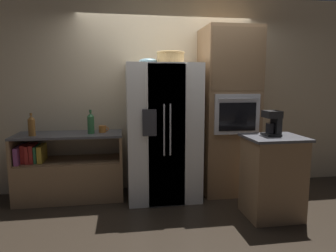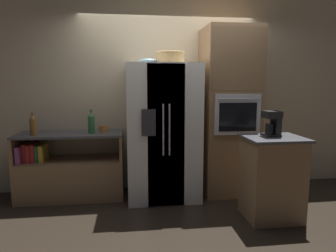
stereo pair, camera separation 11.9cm
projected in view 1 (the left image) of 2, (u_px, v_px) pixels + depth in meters
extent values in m
plane|color=black|center=(172.00, 196.00, 4.17)|extent=(20.00, 20.00, 0.00)
cube|color=beige|center=(167.00, 94.00, 4.41)|extent=(12.00, 0.06, 2.80)
cube|color=#93704C|center=(71.00, 179.00, 4.06)|extent=(1.39, 0.57, 0.52)
cube|color=#93704C|center=(70.00, 160.00, 4.02)|extent=(1.33, 0.52, 0.02)
cube|color=#93704C|center=(16.00, 150.00, 3.89)|extent=(0.04, 0.57, 0.34)
cube|color=#93704C|center=(121.00, 147.00, 4.10)|extent=(0.04, 0.57, 0.34)
cube|color=#4C4C51|center=(69.00, 135.00, 3.97)|extent=(1.39, 0.57, 0.03)
cube|color=#934784|center=(21.00, 154.00, 3.88)|extent=(0.05, 0.43, 0.22)
cube|color=#B72D28|center=(25.00, 153.00, 3.88)|extent=(0.05, 0.27, 0.24)
cube|color=#B72D28|center=(30.00, 153.00, 3.89)|extent=(0.04, 0.32, 0.23)
cube|color=#B72D28|center=(34.00, 153.00, 3.90)|extent=(0.05, 0.30, 0.23)
cube|color=#337A4C|center=(37.00, 153.00, 3.91)|extent=(0.03, 0.29, 0.21)
cube|color=gold|center=(42.00, 153.00, 3.92)|extent=(0.06, 0.31, 0.22)
cube|color=white|center=(162.00, 132.00, 4.05)|extent=(0.95, 0.78, 1.80)
cube|color=white|center=(166.00, 137.00, 3.66)|extent=(0.47, 0.02, 1.77)
cube|color=white|center=(167.00, 137.00, 3.66)|extent=(0.47, 0.02, 1.77)
cylinder|color=#B2B2B7|center=(164.00, 130.00, 3.62)|extent=(0.02, 0.02, 0.63)
cylinder|color=#B2B2B7|center=(170.00, 130.00, 3.63)|extent=(0.02, 0.02, 0.63)
cube|color=#2D2D33|center=(149.00, 123.00, 3.59)|extent=(0.17, 0.01, 0.32)
cube|color=#93704C|center=(228.00, 112.00, 4.22)|extent=(0.74, 0.66, 2.30)
cube|color=silver|center=(237.00, 114.00, 3.88)|extent=(0.61, 0.04, 0.52)
cube|color=black|center=(238.00, 117.00, 3.86)|extent=(0.50, 0.01, 0.37)
cylinder|color=#B2B2B7|center=(239.00, 99.00, 3.82)|extent=(0.54, 0.02, 0.02)
cube|color=olive|center=(238.00, 59.00, 3.79)|extent=(0.70, 0.01, 0.80)
cube|color=#93704C|center=(272.00, 178.00, 3.47)|extent=(0.60, 0.51, 0.93)
cube|color=#4C4C51|center=(274.00, 138.00, 3.40)|extent=(0.65, 0.56, 0.03)
cylinder|color=tan|center=(171.00, 58.00, 3.84)|extent=(0.34, 0.34, 0.13)
torus|color=tan|center=(171.00, 53.00, 3.83)|extent=(0.36, 0.36, 0.03)
ellipsoid|color=#668C99|center=(148.00, 61.00, 3.87)|extent=(0.23, 0.23, 0.07)
cylinder|color=brown|center=(32.00, 128.00, 3.78)|extent=(0.09, 0.09, 0.21)
cone|color=brown|center=(31.00, 118.00, 3.76)|extent=(0.09, 0.09, 0.05)
cylinder|color=brown|center=(31.00, 114.00, 3.75)|extent=(0.03, 0.03, 0.03)
cylinder|color=#33723F|center=(91.00, 125.00, 3.94)|extent=(0.09, 0.09, 0.23)
cone|color=#33723F|center=(90.00, 115.00, 3.92)|extent=(0.09, 0.09, 0.05)
cylinder|color=#33723F|center=(90.00, 111.00, 3.92)|extent=(0.03, 0.03, 0.04)
cylinder|color=orange|center=(102.00, 129.00, 4.05)|extent=(0.10, 0.10, 0.09)
torus|color=orange|center=(106.00, 129.00, 4.06)|extent=(0.07, 0.01, 0.07)
cube|color=black|center=(271.00, 134.00, 3.45)|extent=(0.17, 0.20, 0.02)
cylinder|color=black|center=(270.00, 128.00, 3.44)|extent=(0.10, 0.10, 0.12)
cube|color=black|center=(276.00, 123.00, 3.44)|extent=(0.06, 0.17, 0.29)
cube|color=black|center=(272.00, 114.00, 3.41)|extent=(0.17, 0.20, 0.08)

